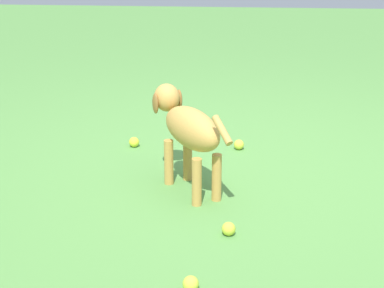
% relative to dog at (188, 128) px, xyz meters
% --- Properties ---
extents(ground, '(14.00, 14.00, 0.00)m').
position_rel_dog_xyz_m(ground, '(0.27, 0.20, -0.36)').
color(ground, '#548C42').
extents(dog, '(0.49, 0.68, 0.54)m').
position_rel_dog_xyz_m(dog, '(0.00, 0.00, 0.00)').
color(dog, '#C69347').
rests_on(dog, ground).
extents(tennis_ball_0, '(0.07, 0.07, 0.07)m').
position_rel_dog_xyz_m(tennis_ball_0, '(0.24, -0.51, -0.32)').
color(tennis_ball_0, '#C3D238').
rests_on(tennis_ball_0, ground).
extents(tennis_ball_1, '(0.07, 0.07, 0.07)m').
position_rel_dog_xyz_m(tennis_ball_1, '(0.10, -0.98, -0.32)').
color(tennis_ball_1, '#C8DA3B').
rests_on(tennis_ball_1, ground).
extents(tennis_ball_2, '(0.07, 0.07, 0.07)m').
position_rel_dog_xyz_m(tennis_ball_2, '(0.27, 0.63, -0.32)').
color(tennis_ball_2, '#CBD53B').
rests_on(tennis_ball_2, ground).
extents(tennis_ball_3, '(0.07, 0.07, 0.07)m').
position_rel_dog_xyz_m(tennis_ball_3, '(-0.41, 0.62, -0.32)').
color(tennis_ball_3, yellow).
rests_on(tennis_ball_3, ground).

